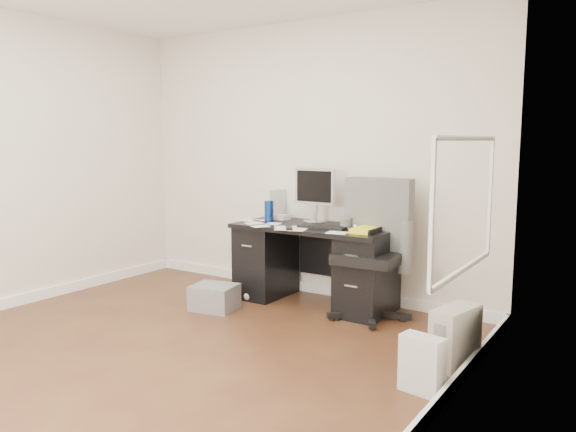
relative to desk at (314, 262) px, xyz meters
name	(u,v)px	position (x,y,z in m)	size (l,w,h in m)	color
ground	(164,351)	(-0.30, -1.65, -0.40)	(4.00, 4.00, 0.00)	#452216
room_shell	(163,123)	(-0.27, -1.62, 1.26)	(4.02, 4.02, 2.71)	beige
desk	(314,262)	(0.00, 0.00, 0.00)	(1.50, 0.70, 0.75)	black
loose_papers	(293,224)	(-0.20, -0.05, 0.35)	(1.10, 0.60, 0.00)	silver
lcd_monitor	(315,195)	(-0.07, 0.13, 0.62)	(0.43, 0.24, 0.54)	#AFAFB4
keyboard	(323,227)	(0.15, -0.11, 0.36)	(0.44, 0.15, 0.02)	black
computer_mouse	(356,227)	(0.44, -0.02, 0.38)	(0.06, 0.06, 0.06)	#AFAFB4
travel_mug	(269,211)	(-0.52, 0.00, 0.45)	(0.09, 0.09, 0.20)	navy
white_binder	(276,204)	(-0.58, 0.22, 0.49)	(0.12, 0.25, 0.29)	silver
magazine_file	(387,213)	(0.61, 0.24, 0.49)	(0.12, 0.24, 0.28)	#A47C4F
pen_cup	(362,214)	(0.39, 0.21, 0.47)	(0.10, 0.10, 0.23)	brown
yellow_book	(365,230)	(0.58, -0.11, 0.37)	(0.19, 0.25, 0.04)	#FDFD1B
paper_remote	(291,228)	(-0.06, -0.30, 0.36)	(0.27, 0.22, 0.02)	silver
office_chair	(370,250)	(0.61, -0.10, 0.20)	(0.68, 0.68, 1.21)	#555755
pc_tower	(455,336)	(1.56, -0.73, -0.20)	(0.18, 0.41, 0.41)	#AFA99E
shopping_bag	(422,364)	(1.52, -1.26, -0.22)	(0.26, 0.19, 0.36)	silver
wicker_basket	(259,273)	(-0.68, 0.05, -0.20)	(0.39, 0.39, 0.39)	#532D19
desk_printer	(214,297)	(-0.67, -0.66, -0.29)	(0.39, 0.32, 0.23)	slate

